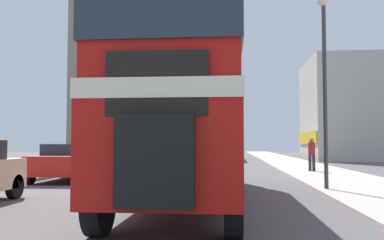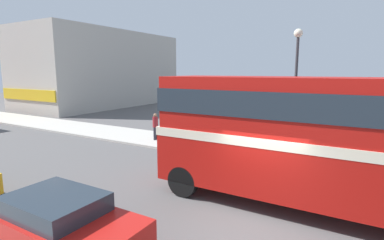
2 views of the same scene
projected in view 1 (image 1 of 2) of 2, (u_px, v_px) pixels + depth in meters
The scene contains 9 objects.
ground_plane at pixel (148, 192), 12.93m from camera, with size 120.00×120.00×0.00m, color #565454.
sidewalk_right at pixel (379, 192), 12.32m from camera, with size 3.50×120.00×0.12m.
double_decker_bus at pixel (192, 106), 11.24m from camera, with size 2.41×11.04×4.09m.
bus_distant at pixel (215, 132), 41.08m from camera, with size 2.44×10.40×4.35m.
car_parked_mid at pixel (70, 162), 16.78m from camera, with size 1.85×4.13×1.44m.
car_parked_far at pixel (114, 157), 23.09m from camera, with size 1.80×4.36×1.37m.
pedestrian_walking at pixel (312, 152), 20.83m from camera, with size 0.33×0.33×1.62m.
street_lamp at pixel (324, 60), 12.86m from camera, with size 0.36×0.36×5.86m.
church_tower at pixel (90, 31), 54.07m from camera, with size 4.30×4.30×30.63m.
Camera 1 is at (2.50, -12.86, 1.45)m, focal length 40.00 mm.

